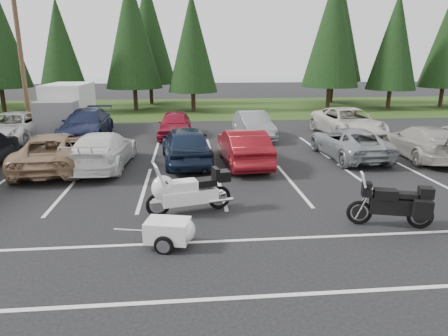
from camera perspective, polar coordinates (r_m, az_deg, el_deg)
ground at (r=13.55m, az=-2.35°, el=-3.95°), size 120.00×120.00×0.00m
grass_strip at (r=37.03m, az=-4.45°, el=8.57°), size 80.00×16.00×0.01m
lake_water at (r=68.06m, az=-1.56°, el=11.83°), size 70.00×50.00×0.02m
utility_pole at (r=26.45m, az=-27.05°, el=14.35°), size 1.60×0.26×9.00m
box_truck at (r=26.47m, az=-21.73°, el=7.85°), size 2.40×5.60×2.90m
stall_markings at (r=15.44m, az=-2.76°, el=-1.46°), size 32.00×16.00×0.01m
conifer_3 at (r=35.54m, az=-22.42°, el=15.71°), size 3.87×3.87×9.02m
conifer_4 at (r=35.96m, az=-13.07°, el=18.45°), size 4.80×4.80×11.17m
conifer_5 at (r=34.37m, az=-4.57°, el=17.42°), size 4.14×4.14×9.63m
conifer_6 at (r=37.14m, az=15.28°, el=18.49°), size 4.93×4.93×11.48m
conifer_7 at (r=39.05m, az=23.24°, el=16.31°), size 4.27×4.27×9.94m
conifer_back_b at (r=40.44m, az=-10.76°, el=18.56°), size 4.97×4.97×11.58m
conifer_back_c at (r=42.28m, az=15.73°, el=19.11°), size 5.50×5.50×12.81m
car_near_2 at (r=17.95m, az=-23.01°, el=2.23°), size 2.97×5.67×1.52m
car_near_3 at (r=17.53m, az=-16.91°, el=2.50°), size 2.42×5.33×1.51m
car_near_4 at (r=17.51m, az=-5.44°, el=3.37°), size 2.40×5.07×1.67m
car_near_5 at (r=17.21m, az=2.77°, el=3.02°), size 1.93×4.85×1.57m
car_near_6 at (r=19.35m, az=17.40°, el=3.48°), size 2.60×5.16×1.40m
car_near_7 at (r=20.50m, az=26.54°, el=3.33°), size 2.53×5.31×1.49m
car_far_0 at (r=25.06m, az=-27.85°, el=5.21°), size 2.83×5.71×1.56m
car_far_1 at (r=24.05m, az=-19.09°, el=5.90°), size 2.34×5.67×1.64m
car_far_2 at (r=23.37m, az=-7.03°, el=6.20°), size 2.00×4.48×1.50m
car_far_3 at (r=23.01m, az=4.21°, el=6.12°), size 1.98×4.66×1.49m
car_far_4 at (r=24.50m, az=17.28°, el=6.23°), size 3.07×6.09×1.65m
touring_motorcycle at (r=11.88m, az=-5.00°, el=-2.77°), size 3.02×1.57×1.60m
cargo_trailer at (r=10.03m, az=-8.02°, el=-9.21°), size 1.68×1.18×0.71m
adventure_motorcycle at (r=11.81m, az=22.76°, el=-4.26°), size 2.67×1.53×1.54m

